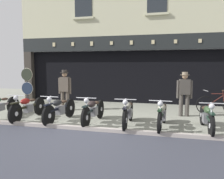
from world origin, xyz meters
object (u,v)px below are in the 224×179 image
object	(u,v)px
motorcycle_center	(93,110)
motorcycle_center_right	(128,112)
motorcycle_center_left	(60,109)
tyre_sign_pole	(27,82)
motorcycle_far_right	(207,116)
advert_board_near	(175,67)
shopkeeper_center	(184,92)
motorcycle_left	(28,107)
leaning_bicycle	(218,104)
salesman_left	(65,88)
motorcycle_right	(162,114)

from	to	relation	value
motorcycle_center	motorcycle_center_right	world-z (taller)	motorcycle_center_right
motorcycle_center_left	motorcycle_center_right	size ratio (longest dim) A/B	1.00
motorcycle_center	tyre_sign_pole	bearing A→B (deg)	-33.08
motorcycle_far_right	tyre_sign_pole	world-z (taller)	tyre_sign_pole
tyre_sign_pole	advert_board_near	bearing A→B (deg)	12.55
tyre_sign_pole	shopkeeper_center	bearing A→B (deg)	-8.71
motorcycle_center_right	motorcycle_far_right	world-z (taller)	motorcycle_center_right
motorcycle_center_left	advert_board_near	bearing A→B (deg)	-126.47
motorcycle_left	motorcycle_center_right	xyz separation A→B (m)	(3.52, 0.01, -0.00)
motorcycle_far_right	shopkeeper_center	bearing A→B (deg)	-76.09
motorcycle_center_left	leaning_bicycle	xyz separation A→B (m)	(5.37, 2.76, -0.06)
motorcycle_center	tyre_sign_pole	world-z (taller)	tyre_sign_pole
motorcycle_center_right	shopkeeper_center	xyz separation A→B (m)	(1.74, 1.85, 0.47)
motorcycle_center_left	motorcycle_far_right	size ratio (longest dim) A/B	1.02
leaning_bicycle	motorcycle_center	bearing A→B (deg)	110.69
advert_board_near	leaning_bicycle	world-z (taller)	advert_board_near
motorcycle_far_right	shopkeeper_center	xyz separation A→B (m)	(-0.53, 1.85, 0.48)
salesman_left	shopkeeper_center	bearing A→B (deg)	178.53
motorcycle_center	motorcycle_far_right	bearing A→B (deg)	179.33
salesman_left	tyre_sign_pole	size ratio (longest dim) A/B	0.97
shopkeeper_center	leaning_bicycle	distance (m)	1.69
motorcycle_center_left	motorcycle_center	world-z (taller)	motorcycle_center_left
motorcycle_far_right	advert_board_near	world-z (taller)	advert_board_near
motorcycle_center_left	salesman_left	size ratio (longest dim) A/B	1.22
motorcycle_far_right	motorcycle_right	bearing A→B (deg)	-1.30
motorcycle_center_right	motorcycle_far_right	xyz separation A→B (m)	(2.27, 0.01, -0.01)
motorcycle_center_right	shopkeeper_center	world-z (taller)	shopkeeper_center
advert_board_near	motorcycle_right	bearing A→B (deg)	-94.66
tyre_sign_pole	advert_board_near	size ratio (longest dim) A/B	1.65
motorcycle_center_left	salesman_left	world-z (taller)	salesman_left
motorcycle_center_left	motorcycle_center_right	xyz separation A→B (m)	(2.30, 0.02, 0.00)
motorcycle_far_right	advert_board_near	size ratio (longest dim) A/B	1.90
shopkeeper_center	leaning_bicycle	size ratio (longest dim) A/B	0.97
motorcycle_center	advert_board_near	xyz separation A→B (m)	(2.55, 4.47, 1.37)
advert_board_near	motorcycle_center_right	bearing A→B (deg)	-107.17
advert_board_near	leaning_bicycle	xyz separation A→B (m)	(1.67, -1.78, -1.42)
motorcycle_center_right	motorcycle_center	bearing A→B (deg)	-6.07
motorcycle_left	shopkeeper_center	distance (m)	5.59
motorcycle_left	advert_board_near	size ratio (longest dim) A/B	2.00
motorcycle_center_left	motorcycle_center	distance (m)	1.16
shopkeeper_center	advert_board_near	distance (m)	2.84
salesman_left	motorcycle_left	bearing A→B (deg)	73.51
advert_board_near	leaning_bicycle	size ratio (longest dim) A/B	0.63
motorcycle_left	salesman_left	distance (m)	1.99
motorcycle_right	advert_board_near	bearing A→B (deg)	-91.41
shopkeeper_center	tyre_sign_pole	distance (m)	7.41
motorcycle_far_right	salesman_left	xyz separation A→B (m)	(-5.29, 1.85, 0.52)
motorcycle_center_right	tyre_sign_pole	xyz separation A→B (m)	(-5.59, 2.97, 0.63)
motorcycle_right	leaning_bicycle	size ratio (longest dim) A/B	1.20
motorcycle_right	advert_board_near	size ratio (longest dim) A/B	1.92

